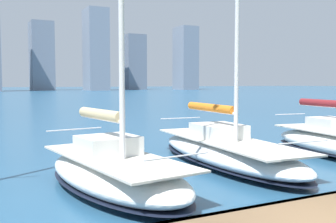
{
  "coord_description": "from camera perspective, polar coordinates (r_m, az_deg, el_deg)",
  "views": [
    {
      "loc": [
        5.76,
        5.05,
        3.18
      ],
      "look_at": [
        -0.18,
        -6.84,
        2.2
      ],
      "focal_mm": 42.0,
      "sensor_mm": 36.0,
      "label": 1
    }
  ],
  "objects": [
    {
      "name": "sailboat_tan",
      "position": [
        11.76,
        -7.85,
        -8.31
      ],
      "size": [
        3.66,
        7.21,
        11.82
      ],
      "color": "white",
      "rests_on": "ground"
    },
    {
      "name": "sailboat_orange",
      "position": [
        15.56,
        8.28,
        -5.48
      ],
      "size": [
        3.33,
        9.43,
        9.92
      ],
      "color": "silver",
      "rests_on": "ground"
    }
  ]
}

